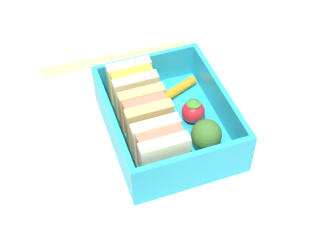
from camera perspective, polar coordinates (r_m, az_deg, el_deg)
name	(u,v)px	position (r cm, az deg, el deg)	size (l,w,h in cm)	color
ground_plane	(168,139)	(55.67, 0.00, -2.58)	(120.00, 120.00, 2.00)	beige
bento_tray	(168,130)	(54.45, 0.00, -1.50)	(16.35, 13.30, 1.20)	#25A8C8
bento_rim	(168,113)	(52.40, 0.00, 0.50)	(16.35, 13.30, 4.34)	#25A8C8
sandwich_left	(160,149)	(48.47, -0.94, -3.81)	(4.01, 5.18, 5.30)	beige
sandwich_center_left	(146,116)	(51.51, -2.71, 0.15)	(4.01, 5.18, 5.30)	tan
sandwich_center	(133,88)	(54.81, -4.27, 3.65)	(4.01, 5.18, 5.30)	beige
broccoli_floret	(206,135)	(50.11, 4.70, -2.13)	(3.35, 3.35, 4.18)	#92CD65
strawberry_far_left	(193,110)	(53.77, 3.05, 0.89)	(2.72, 2.72, 3.32)	red
carrot_stick_far_left	(178,89)	(57.47, 1.24, 3.46)	(1.14, 1.14, 5.16)	orange
chopstick_pair	(117,57)	(64.57, -6.24, 7.32)	(2.90, 20.57, 0.70)	tan
folded_napkin	(276,94)	(60.62, 13.08, 2.76)	(12.95, 9.98, 0.40)	white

